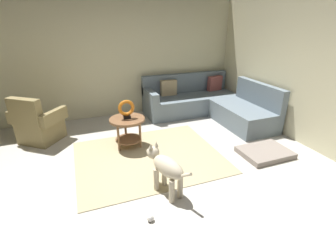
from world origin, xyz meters
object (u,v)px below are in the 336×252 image
at_px(dog_toy_ball, 150,218).
at_px(dog, 166,167).
at_px(armchair, 38,125).
at_px(sectional_couch, 208,104).
at_px(torus_sculpture, 126,109).
at_px(dog_bed_mat, 265,152).
at_px(side_table, 128,125).

bearing_deg(dog_toy_ball, dog, 51.00).
relative_size(armchair, dog, 1.22).
distance_m(sectional_couch, dog, 2.94).
relative_size(sectional_couch, torus_sculpture, 6.90).
bearing_deg(dog_bed_mat, torus_sculpture, 152.03).
bearing_deg(dog_toy_ball, armchair, 116.59).
bearing_deg(dog, sectional_couch, 30.84).
height_order(torus_sculpture, dog, torus_sculpture).
distance_m(armchair, torus_sculpture, 1.72).
height_order(dog_bed_mat, dog_toy_ball, dog_bed_mat).
bearing_deg(side_table, dog_bed_mat, -27.97).
bearing_deg(sectional_couch, torus_sculpture, -157.58).
relative_size(torus_sculpture, dog, 0.40).
bearing_deg(armchair, dog, -15.86).
xyz_separation_m(sectional_couch, torus_sculpture, (-2.06, -0.85, 0.42)).
bearing_deg(dog_bed_mat, sectional_couch, 89.84).
distance_m(armchair, side_table, 1.68).
distance_m(dog, dog_toy_ball, 0.64).
distance_m(torus_sculpture, dog, 1.45).
bearing_deg(dog_toy_ball, torus_sculpture, 84.91).
height_order(side_table, dog_bed_mat, side_table).
xyz_separation_m(dog_bed_mat, dog, (-1.88, -0.31, 0.33)).
distance_m(side_table, torus_sculpture, 0.29).
xyz_separation_m(torus_sculpture, dog_bed_mat, (2.06, -1.09, -0.67)).
bearing_deg(armchair, torus_sculpture, 8.90).
xyz_separation_m(armchair, dog, (1.65, -2.20, 0.05)).
height_order(sectional_couch, dog_toy_ball, sectional_couch).
relative_size(dog_bed_mat, dog, 0.98).
bearing_deg(sectional_couch, side_table, -157.58).
bearing_deg(sectional_couch, dog_bed_mat, -90.16).
bearing_deg(sectional_couch, armchair, -179.13).
distance_m(side_table, dog_toy_ball, 1.87).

